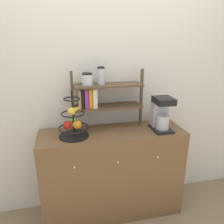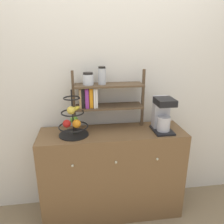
{
  "view_description": "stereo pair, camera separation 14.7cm",
  "coord_description": "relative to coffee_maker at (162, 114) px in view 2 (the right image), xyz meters",
  "views": [
    {
      "loc": [
        -0.42,
        -1.64,
        1.75
      ],
      "look_at": [
        -0.0,
        0.21,
        1.11
      ],
      "focal_mm": 35.0,
      "sensor_mm": 36.0,
      "label": 1
    },
    {
      "loc": [
        -0.27,
        -1.67,
        1.75
      ],
      "look_at": [
        -0.0,
        0.21,
        1.11
      ],
      "focal_mm": 35.0,
      "sensor_mm": 36.0,
      "label": 2
    }
  ],
  "objects": [
    {
      "name": "shelf_hutch",
      "position": [
        -0.58,
        0.15,
        0.18
      ],
      "size": [
        0.69,
        0.2,
        0.6
      ],
      "color": "brown",
      "rests_on": "sideboard"
    },
    {
      "name": "wall_back",
      "position": [
        -0.47,
        0.28,
        0.22
      ],
      "size": [
        7.0,
        0.05,
        2.6
      ],
      "primitive_type": "cube",
      "color": "silver",
      "rests_on": "ground_plane"
    },
    {
      "name": "sideboard",
      "position": [
        -0.47,
        0.03,
        -0.62
      ],
      "size": [
        1.38,
        0.43,
        0.91
      ],
      "color": "brown",
      "rests_on": "ground_plane"
    },
    {
      "name": "coffee_maker",
      "position": [
        0.0,
        0.0,
        0.0
      ],
      "size": [
        0.17,
        0.24,
        0.32
      ],
      "color": "black",
      "rests_on": "sideboard"
    },
    {
      "name": "fruit_stand",
      "position": [
        -0.83,
        0.0,
        -0.03
      ],
      "size": [
        0.27,
        0.27,
        0.42
      ],
      "color": "black",
      "rests_on": "sideboard"
    }
  ]
}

